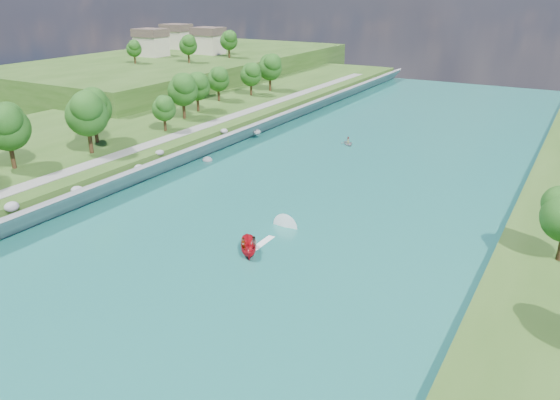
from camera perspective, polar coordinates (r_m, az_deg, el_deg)
The scene contains 11 objects.
ground at distance 64.59m, azimuth -5.80°, elevation -5.92°, with size 260.00×260.00×0.00m, color #2D5119.
river_water at distance 80.13m, azimuth 2.48°, elevation -0.22°, with size 55.00×240.00×0.10m, color #1C6A5C.
berm_west at distance 110.59m, azimuth -21.24°, elevation 5.37°, with size 45.00×240.00×3.50m, color #2D5119.
ridge_west at distance 184.86m, azimuth -9.84°, elevation 13.29°, with size 60.00×120.00×9.00m, color #2D5119.
riprap_bank at distance 92.89m, azimuth -12.10°, elevation 3.55°, with size 4.69×236.00×4.67m.
riverside_path at distance 97.45m, azimuth -14.76°, elevation 5.21°, with size 3.00×200.00×0.10m, color gray.
ridge_houses at distance 191.64m, azimuth -10.52°, elevation 16.17°, with size 29.50×29.50×8.40m.
trees_west at distance 92.21m, azimuth -27.04°, elevation 6.35°, with size 18.07×152.95×13.36m.
trees_ridge at distance 173.26m, azimuth -8.32°, elevation 15.85°, with size 20.75×38.42×9.71m.
motorboat at distance 65.42m, azimuth -2.79°, elevation -4.58°, with size 4.11×19.20×2.11m.
raft at distance 110.33m, azimuth 7.12°, elevation 5.95°, with size 3.82×4.03×1.62m.
Camera 1 is at (34.05, -46.30, 29.48)m, focal length 35.00 mm.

